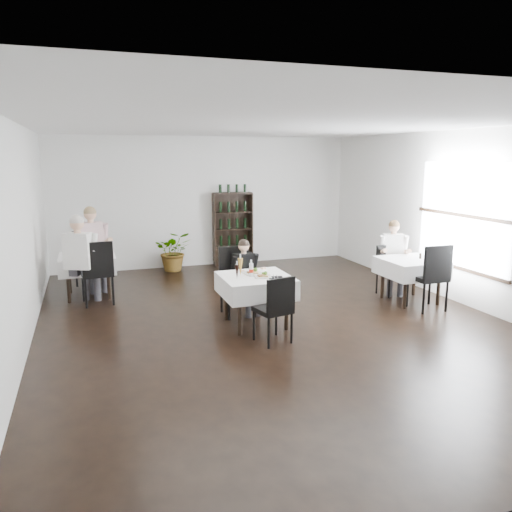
% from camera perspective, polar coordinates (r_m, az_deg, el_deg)
% --- Properties ---
extents(room_shell, '(9.00, 9.00, 9.00)m').
position_cam_1_polar(room_shell, '(7.50, 2.11, 3.31)').
color(room_shell, black).
rests_on(room_shell, ground).
extents(window_right, '(0.06, 2.30, 1.85)m').
position_cam_1_polar(window_right, '(9.32, 22.58, 4.02)').
color(window_right, white).
rests_on(window_right, room_shell).
extents(wine_shelf, '(0.90, 0.28, 1.75)m').
position_cam_1_polar(wine_shelf, '(11.83, -2.67, 3.06)').
color(wine_shelf, black).
rests_on(wine_shelf, ground).
extents(main_table, '(1.03, 1.03, 0.77)m').
position_cam_1_polar(main_table, '(7.57, -0.07, -3.39)').
color(main_table, black).
rests_on(main_table, ground).
extents(left_table, '(0.98, 0.98, 0.77)m').
position_cam_1_polar(left_table, '(9.62, -18.71, -0.81)').
color(left_table, black).
rests_on(left_table, ground).
extents(right_table, '(0.98, 0.98, 0.77)m').
position_cam_1_polar(right_table, '(9.20, 17.29, -1.26)').
color(right_table, black).
rests_on(right_table, ground).
extents(potted_tree, '(0.91, 0.82, 0.90)m').
position_cam_1_polar(potted_tree, '(11.38, -9.35, 0.57)').
color(potted_tree, '#26511C').
rests_on(potted_tree, ground).
extents(main_chair_far, '(0.51, 0.51, 1.10)m').
position_cam_1_polar(main_chair_far, '(8.13, -2.28, -2.30)').
color(main_chair_far, black).
rests_on(main_chair_far, ground).
extents(main_chair_near, '(0.52, 0.53, 0.96)m').
position_cam_1_polar(main_chair_near, '(6.84, 2.29, -5.67)').
color(main_chair_near, black).
rests_on(main_chair_near, ground).
extents(left_chair_far, '(0.63, 0.63, 1.11)m').
position_cam_1_polar(left_chair_far, '(10.23, -19.01, -0.07)').
color(left_chair_far, black).
rests_on(left_chair_far, ground).
extents(left_chair_near, '(0.56, 0.57, 1.13)m').
position_cam_1_polar(left_chair_near, '(9.01, -17.69, -1.38)').
color(left_chair_near, black).
rests_on(left_chair_near, ground).
extents(right_chair_far, '(0.45, 0.46, 0.92)m').
position_cam_1_polar(right_chair_far, '(9.63, 14.96, -1.18)').
color(right_chair_far, black).
rests_on(right_chair_far, ground).
extents(right_chair_near, '(0.53, 0.53, 1.13)m').
position_cam_1_polar(right_chair_near, '(8.75, 19.45, -1.85)').
color(right_chair_near, black).
rests_on(right_chair_near, ground).
extents(diner_main, '(0.50, 0.53, 1.23)m').
position_cam_1_polar(diner_main, '(8.12, -1.20, -1.71)').
color(diner_main, '#3B3B42').
rests_on(diner_main, ground).
extents(diner_left_far, '(0.66, 0.68, 1.61)m').
position_cam_1_polar(diner_left_far, '(10.04, -18.17, 1.54)').
color(diner_left_far, '#3B3B42').
rests_on(diner_left_far, ground).
extents(diner_left_near, '(0.72, 0.75, 1.59)m').
position_cam_1_polar(diner_left_near, '(9.00, -19.37, 0.31)').
color(diner_left_near, '#3B3B42').
rests_on(diner_left_near, ground).
extents(diner_right_far, '(0.61, 0.64, 1.38)m').
position_cam_1_polar(diner_right_far, '(9.69, 15.45, 0.55)').
color(diner_right_far, '#3B3B42').
rests_on(diner_right_far, ground).
extents(plate_far, '(0.29, 0.29, 0.08)m').
position_cam_1_polar(plate_far, '(7.67, -0.35, -1.90)').
color(plate_far, white).
rests_on(plate_far, main_table).
extents(plate_near, '(0.29, 0.29, 0.08)m').
position_cam_1_polar(plate_near, '(7.46, 0.82, -2.29)').
color(plate_near, white).
rests_on(plate_near, main_table).
extents(pilsner_dark, '(0.06, 0.06, 0.27)m').
position_cam_1_polar(pilsner_dark, '(7.33, -2.19, -1.79)').
color(pilsner_dark, black).
rests_on(pilsner_dark, main_table).
extents(pilsner_lager, '(0.08, 0.08, 0.34)m').
position_cam_1_polar(pilsner_lager, '(7.49, -1.79, -1.27)').
color(pilsner_lager, '#BF8931').
rests_on(pilsner_lager, main_table).
extents(coke_bottle, '(0.07, 0.07, 0.26)m').
position_cam_1_polar(coke_bottle, '(7.48, -0.55, -1.59)').
color(coke_bottle, silver).
rests_on(coke_bottle, main_table).
extents(napkin_cutlery, '(0.24, 0.23, 0.02)m').
position_cam_1_polar(napkin_cutlery, '(7.42, 2.25, -2.45)').
color(napkin_cutlery, black).
rests_on(napkin_cutlery, main_table).
extents(pepper_mill, '(0.05, 0.05, 0.10)m').
position_cam_1_polar(pepper_mill, '(9.26, 18.28, 0.02)').
color(pepper_mill, black).
rests_on(pepper_mill, right_table).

